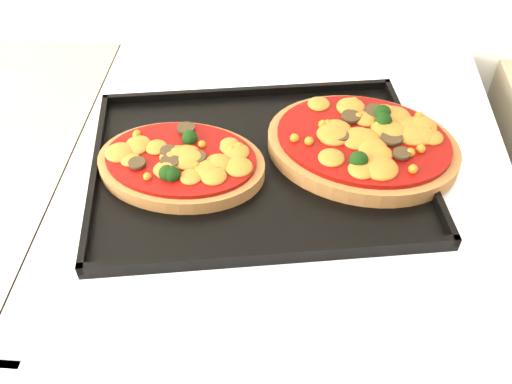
# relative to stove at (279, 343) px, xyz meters

# --- Properties ---
(stove) EXTENTS (0.60, 0.60, 0.91)m
(stove) POSITION_rel_stove_xyz_m (0.00, 0.00, 0.00)
(stove) COLOR white
(stove) RESTS_ON floor
(baking_tray) EXTENTS (0.47, 0.38, 0.02)m
(baking_tray) POSITION_rel_stove_xyz_m (-0.04, -0.01, 0.47)
(baking_tray) COLOR black
(baking_tray) RESTS_ON stove
(pizza_left) EXTENTS (0.23, 0.17, 0.03)m
(pizza_left) POSITION_rel_stove_xyz_m (-0.14, -0.03, 0.48)
(pizza_left) COLOR #A06537
(pizza_left) RESTS_ON baking_tray
(pizza_right) EXTENTS (0.29, 0.25, 0.04)m
(pizza_right) POSITION_rel_stove_xyz_m (0.09, 0.02, 0.48)
(pizza_right) COLOR #A06537
(pizza_right) RESTS_ON baking_tray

